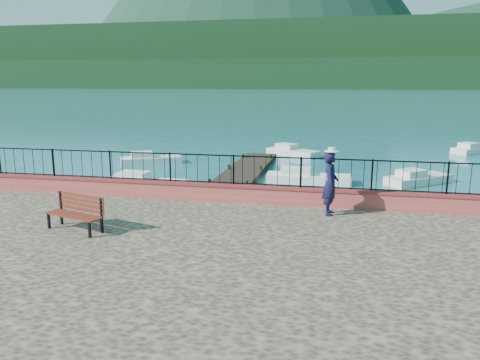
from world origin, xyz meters
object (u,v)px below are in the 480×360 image
at_px(person, 330,183).
at_px(boat_3, 151,157).
at_px(boat_2, 419,176).
at_px(boat_0, 145,180).
at_px(boat_4, 293,150).
at_px(boat_1, 308,175).
at_px(boat_5, 473,147).
at_px(park_bench, 76,220).

relative_size(person, boat_3, 0.51).
height_order(person, boat_3, person).
relative_size(person, boat_2, 0.54).
relative_size(boat_0, boat_4, 1.06).
bearing_deg(person, boat_3, 41.00).
height_order(boat_1, boat_3, same).
bearing_deg(boat_5, park_bench, -165.41).
bearing_deg(boat_3, park_bench, -101.56).
distance_m(park_bench, boat_5, 30.24).
height_order(boat_1, boat_2, same).
xyz_separation_m(boat_0, boat_4, (6.05, 11.68, 0.00)).
bearing_deg(park_bench, person, 41.63).
height_order(boat_0, boat_2, same).
distance_m(boat_0, boat_2, 13.71).
height_order(person, boat_4, person).
xyz_separation_m(park_bench, person, (6.61, 2.95, 0.67)).
distance_m(boat_0, boat_5, 24.24).
xyz_separation_m(boat_0, boat_1, (7.70, 2.88, 0.00)).
distance_m(boat_1, boat_4, 8.96).
bearing_deg(person, boat_2, -20.48).
distance_m(park_bench, boat_0, 10.28).
bearing_deg(park_bench, boat_0, 120.74).
height_order(park_bench, boat_1, park_bench).
relative_size(boat_0, boat_1, 0.95).
bearing_deg(boat_3, boat_2, -37.55).
bearing_deg(park_bench, boat_1, 84.85).
bearing_deg(boat_4, boat_2, -16.72).
xyz_separation_m(boat_3, boat_5, (21.05, 8.96, 0.00)).
xyz_separation_m(boat_1, boat_3, (-10.09, 3.64, 0.00)).
bearing_deg(boat_1, boat_3, 159.79).
distance_m(boat_2, boat_3, 15.81).
bearing_deg(boat_2, boat_5, 25.74).
height_order(person, boat_0, person).
relative_size(boat_4, boat_5, 1.15).
height_order(person, boat_1, person).
bearing_deg(person, boat_5, -22.36).
distance_m(person, boat_3, 17.72).
distance_m(boat_3, boat_4, 9.90).
xyz_separation_m(person, boat_0, (-8.94, 7.00, -1.75)).
distance_m(boat_3, boat_5, 22.88).
relative_size(park_bench, boat_2, 0.51).
xyz_separation_m(park_bench, boat_4, (3.72, 21.63, -1.09)).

